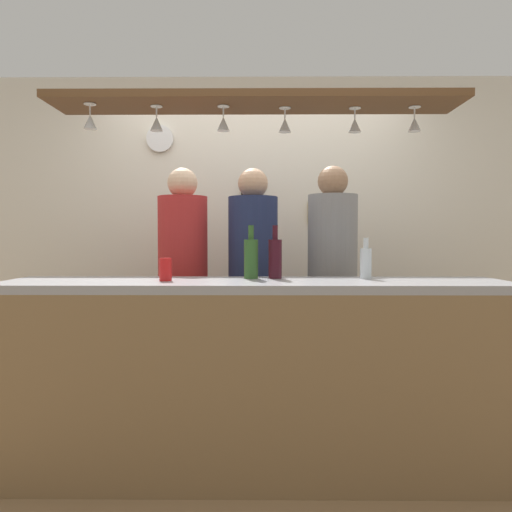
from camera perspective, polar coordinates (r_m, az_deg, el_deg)
ground_plane at (r=3.18m, az=-0.02°, el=-21.55°), size 8.00×8.00×0.00m
back_wall at (r=4.01m, az=0.12°, el=2.51°), size 4.40×0.06×2.60m
bar_counter at (r=2.47m, az=-0.12°, el=-11.28°), size 2.70×0.55×1.05m
overhead_glass_rack at (r=2.71m, az=-0.08°, el=17.85°), size 2.20×0.36×0.04m
hanging_wineglass_far_left at (r=2.77m, az=-19.16°, el=14.97°), size 0.07×0.07×0.13m
hanging_wineglass_left at (r=2.73m, az=-11.76°, el=15.27°), size 0.07×0.07×0.13m
hanging_wineglass_center_left at (r=2.68m, az=-3.91°, el=15.54°), size 0.07×0.07×0.13m
hanging_wineglass_center at (r=2.71m, az=3.46°, el=15.39°), size 0.07×0.07×0.13m
hanging_wineglass_center_right at (r=2.76m, az=11.69°, el=15.10°), size 0.07×0.07×0.13m
hanging_wineglass_right at (r=2.82m, az=18.36°, el=14.75°), size 0.07×0.07×0.13m
person_left_red_shirt at (r=3.35m, az=-8.69°, el=-1.50°), size 0.34×0.34×1.76m
person_middle_navy_shirt at (r=3.30m, az=-0.36°, el=-1.57°), size 0.34×0.34×1.75m
person_right_grey_shirt at (r=3.34m, az=9.08°, el=-1.38°), size 0.34×0.34×1.77m
bottle_champagne_green at (r=2.69m, az=-0.60°, el=-0.19°), size 0.08×0.08×0.30m
bottle_wine_dark_red at (r=2.70m, az=2.29°, el=-0.19°), size 0.08×0.08×0.30m
bottle_soda_clear at (r=2.76m, az=12.95°, el=-0.73°), size 0.06×0.06×0.23m
drink_can at (r=2.59m, az=-10.73°, el=-1.59°), size 0.07×0.07×0.12m
picture_frame_crest at (r=3.98m, az=-0.49°, el=7.12°), size 0.18×0.02×0.26m
picture_frame_lower_pair at (r=4.00m, az=8.34°, el=5.11°), size 0.30×0.02×0.18m
wall_clock at (r=4.12m, az=-11.38°, el=13.55°), size 0.22×0.03×0.22m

